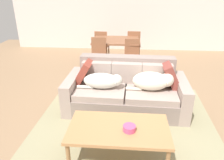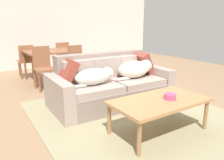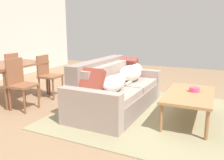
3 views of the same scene
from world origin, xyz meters
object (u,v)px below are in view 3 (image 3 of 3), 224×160
Objects in this scene: throw_pillow_by_left_arm at (89,83)px; coffee_table at (189,96)px; dog_on_right_cushion at (131,73)px; dining_chair_near_left at (20,82)px; dining_chair_near_right at (48,74)px; dining_chair_far_right at (9,70)px; throw_pillow_by_right_arm at (128,67)px; dining_table at (11,67)px; couch at (114,91)px; bowl_on_coffee_table at (194,90)px; dog_on_left_cushion at (114,83)px.

throw_pillow_by_left_arm reaches higher than coffee_table.
dog_on_right_cushion is 0.86× the size of dining_chair_near_left.
throw_pillow_by_left_arm is at bearing -123.15° from dining_chair_near_right.
throw_pillow_by_left_arm is 0.50× the size of dining_chair_far_right.
throw_pillow_by_right_arm is 0.36× the size of dining_table.
dining_chair_far_right is (0.23, 4.03, 0.08)m from coffee_table.
dining_chair_near_right is (0.11, 1.58, 0.17)m from couch.
bowl_on_coffee_table is at bearing 90.05° from dining_chair_far_right.
dining_chair_near_right is at bearing 5.08° from dining_chair_near_left.
throw_pillow_by_left_arm is 0.36× the size of dining_table.
couch reaches higher than dog_on_right_cushion.
dining_chair_far_right is (0.87, 1.22, -0.01)m from dining_chair_near_left.
dining_chair_near_right reaches higher than throw_pillow_by_right_arm.
throw_pillow_by_right_arm is at bearing -62.74° from dining_table.
dog_on_right_cushion is (0.84, 0.01, 0.02)m from dog_on_left_cushion.
throw_pillow_by_right_arm is at bearing 32.12° from dog_on_right_cushion.
dining_table is 0.79m from dining_chair_far_right.
dog_on_right_cushion reaches higher than dog_on_left_cushion.
dog_on_right_cushion is 2.42m from dining_table.
dining_chair_near_left is at bearing -178.72° from dining_chair_near_right.
dining_chair_near_right is (-0.34, 1.73, -0.10)m from dog_on_right_cushion.
throw_pillow_by_right_arm is at bearing 11.45° from dog_on_left_cushion.
throw_pillow_by_left_arm is at bearing 120.26° from bowl_on_coffee_table.
coffee_table is 0.16m from bowl_on_coffee_table.
dog_on_left_cushion is at bearing 80.66° from dining_chair_far_right.
coffee_table is at bearing -91.23° from couch.
dining_table is 1.31× the size of dining_chair_near_left.
dining_chair_near_left is 1.50m from dining_chair_far_right.
throw_pillow_by_left_arm reaches higher than bowl_on_coffee_table.
dining_chair_near_right reaches higher than couch.
dining_chair_near_right is 1.16m from dining_chair_far_right.
couch is at bearing 88.01° from dining_chair_far_right.
dog_on_right_cushion is (0.45, -0.15, 0.27)m from couch.
coffee_table is at bearing -85.84° from dining_table.
dining_chair_near_right is (0.88, 1.50, -0.14)m from throw_pillow_by_left_arm.
dining_chair_far_right reaches higher than dog_on_right_cushion.
throw_pillow_by_right_arm reaches higher than dining_table.
dining_table is at bearing 117.26° from throw_pillow_by_right_arm.
coffee_table is at bearing -96.37° from dining_chair_near_right.
throw_pillow_by_right_arm is (1.54, -0.04, -0.00)m from throw_pillow_by_left_arm.
throw_pillow_by_left_arm is at bearing 175.92° from couch.
couch is 4.91× the size of throw_pillow_by_right_arm.
dog_on_left_cushion reaches higher than bowl_on_coffee_table.
dog_on_right_cushion is at bearing 65.60° from coffee_table.
coffee_table is (-0.83, -1.33, -0.23)m from throw_pillow_by_right_arm.
dining_chair_near_left is at bearing 102.84° from coffee_table.
dining_chair_near_right is at bearing 102.73° from dog_on_right_cushion.
dining_chair_far_right is at bearing 70.75° from throw_pillow_by_left_arm.
dog_on_left_cushion is 0.84m from dog_on_right_cushion.
coffee_table is 1.44× the size of dining_chair_far_right.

